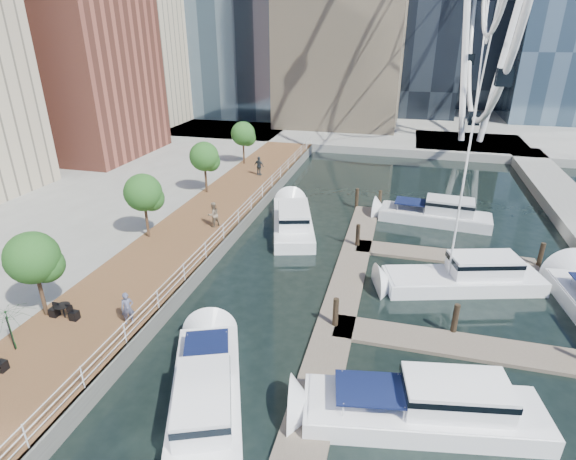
# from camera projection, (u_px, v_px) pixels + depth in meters

# --- Properties ---
(ground) EXTENTS (520.00, 520.00, 0.00)m
(ground) POSITION_uv_depth(u_px,v_px,m) (225.00, 436.00, 17.39)
(ground) COLOR black
(ground) RESTS_ON ground
(boardwalk) EXTENTS (6.00, 60.00, 1.00)m
(boardwalk) POSITION_uv_depth(u_px,v_px,m) (187.00, 240.00, 32.54)
(boardwalk) COLOR brown
(boardwalk) RESTS_ON ground
(seawall) EXTENTS (0.25, 60.00, 1.00)m
(seawall) POSITION_uv_depth(u_px,v_px,m) (225.00, 245.00, 31.85)
(seawall) COLOR #595954
(seawall) RESTS_ON ground
(land_far) EXTENTS (200.00, 114.00, 1.00)m
(land_far) POSITION_uv_depth(u_px,v_px,m) (386.00, 95.00, 107.42)
(land_far) COLOR gray
(land_far) RESTS_ON ground
(pier) EXTENTS (14.00, 12.00, 1.00)m
(pier) POSITION_uv_depth(u_px,v_px,m) (469.00, 145.00, 59.94)
(pier) COLOR gray
(pier) RESTS_ON ground
(railing) EXTENTS (0.10, 60.00, 1.05)m
(railing) POSITION_uv_depth(u_px,v_px,m) (223.00, 232.00, 31.45)
(railing) COLOR white
(railing) RESTS_ON boardwalk
(floating_docks) EXTENTS (16.00, 34.00, 2.60)m
(floating_docks) POSITION_uv_depth(u_px,v_px,m) (432.00, 313.00, 24.18)
(floating_docks) COLOR #6D6051
(floating_docks) RESTS_ON ground
(street_trees) EXTENTS (2.60, 42.60, 4.60)m
(street_trees) POSITION_uv_depth(u_px,v_px,m) (143.00, 193.00, 30.68)
(street_trees) COLOR #3F2B1C
(street_trees) RESTS_ON ground
(yacht_foreground) EXTENTS (10.72, 4.55, 2.15)m
(yacht_foreground) POSITION_uv_depth(u_px,v_px,m) (421.00, 422.00, 18.04)
(yacht_foreground) COLOR white
(yacht_foreground) RESTS_ON ground
(pedestrian_near) EXTENTS (0.74, 0.68, 1.70)m
(pedestrian_near) POSITION_uv_depth(u_px,v_px,m) (127.00, 308.00, 22.17)
(pedestrian_near) COLOR #4F516A
(pedestrian_near) RESTS_ON boardwalk
(pedestrian_mid) EXTENTS (1.12, 1.18, 1.91)m
(pedestrian_mid) POSITION_uv_depth(u_px,v_px,m) (213.00, 214.00, 33.26)
(pedestrian_mid) COLOR #7D6B56
(pedestrian_mid) RESTS_ON boardwalk
(pedestrian_far) EXTENTS (1.22, 0.81, 1.93)m
(pedestrian_far) POSITION_uv_depth(u_px,v_px,m) (259.00, 166.00, 45.28)
(pedestrian_far) COLOR #2E363A
(pedestrian_far) RESTS_ON boardwalk
(moored_yachts) EXTENTS (25.34, 38.41, 11.50)m
(moored_yachts) POSITION_uv_depth(u_px,v_px,m) (446.00, 302.00, 26.06)
(moored_yachts) COLOR white
(moored_yachts) RESTS_ON ground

